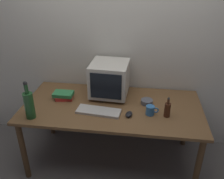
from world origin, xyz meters
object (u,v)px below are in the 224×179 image
Objects in this scene: bottle_tall at (29,104)px; cd_spindle at (147,102)px; computer_mouse at (129,114)px; bottle_short at (167,109)px; crt_monitor at (110,79)px; book_stack at (64,95)px; keyboard at (99,111)px; mug at (150,110)px.

bottle_tall is 3.08× the size of cd_spindle.
computer_mouse is 0.36m from bottle_short.
book_stack is (-0.46, -0.14, -0.15)m from crt_monitor.
cd_spindle is at bearing -17.70° from crt_monitor.
bottle_tall is at bearing -158.87° from keyboard.
bottle_tall is at bearing -117.83° from book_stack.
bottle_tall is at bearing -159.92° from cd_spindle.
crt_monitor reaches higher than cd_spindle.
keyboard is 0.64m from bottle_tall.
computer_mouse is 0.27× the size of bottle_tall.
book_stack is (-1.05, 0.19, -0.04)m from bottle_short.
keyboard is at bearing -153.98° from cd_spindle.
crt_monitor is at bearing 150.57° from bottle_short.
cd_spindle reaches higher than keyboard.
keyboard is 0.29m from computer_mouse.
crt_monitor is 0.47m from computer_mouse.
bottle_tall reaches higher than computer_mouse.
computer_mouse is at bearing 1.69° from keyboard.
computer_mouse is 0.50× the size of bottle_short.
bottle_tall is (-0.66, -0.51, -0.05)m from crt_monitor.
cd_spindle is (0.86, 0.02, -0.02)m from book_stack.
computer_mouse is 0.92m from bottle_tall.
bottle_short is 1.68× the size of cd_spindle.
keyboard is 3.50× the size of cd_spindle.
crt_monitor reaches higher than book_stack.
bottle_short reaches higher than computer_mouse.
mug reaches higher than computer_mouse.
bottle_tall is 1.11m from mug.
bottle_tall reaches higher than cd_spindle.
bottle_tall is at bearing -169.82° from mug.
computer_mouse is 0.49× the size of book_stack.
computer_mouse is at bearing -18.11° from book_stack.
computer_mouse is (0.24, -0.37, -0.17)m from crt_monitor.
bottle_tall is at bearing -171.54° from bottle_short.
bottle_short is at bearing -29.43° from crt_monitor.
crt_monitor is 0.56m from mug.
mug is at bearing 10.18° from bottle_tall.
crt_monitor reaches higher than keyboard.
computer_mouse is at bearing -123.91° from cd_spindle.
bottle_short is (0.64, 0.02, 0.06)m from keyboard.
book_stack is (-0.41, 0.21, 0.03)m from keyboard.
bottle_tall is 1.80× the size of book_stack.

